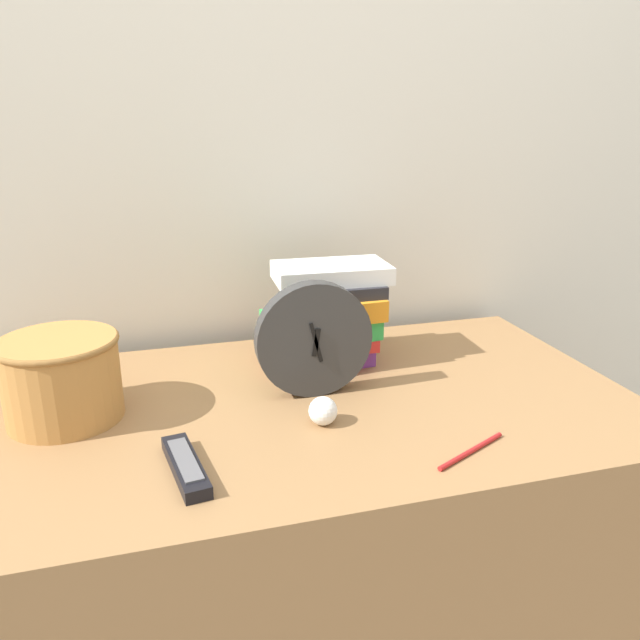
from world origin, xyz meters
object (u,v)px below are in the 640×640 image
Objects in this scene: tv_remote at (186,466)px; crumpled_paper_ball at (323,411)px; book_stack at (327,313)px; pen at (471,451)px; basket at (61,376)px; desk_clock at (314,340)px.

tv_remote is 3.48× the size of crumpled_paper_ball.
book_stack reaches higher than pen.
book_stack is at bearing 72.21° from crumpled_paper_ball.
basket is at bearing 128.66° from tv_remote.
book_stack is 5.27× the size of crumpled_paper_ball.
book_stack reaches higher than basket.
crumpled_paper_ball is (-0.02, -0.12, -0.08)m from desk_clock.
pen is (0.43, -0.07, -0.01)m from tv_remote.
book_stack is at bearing 104.52° from pen.
pen is (0.20, -0.16, -0.02)m from crumpled_paper_ball.
book_stack is 1.79× the size of pen.
crumpled_paper_ball reaches higher than pen.
tv_remote is at bearing 171.26° from pen.
crumpled_paper_ball is 0.25m from pen.
tv_remote is at bearing -159.40° from crumpled_paper_ball.
crumpled_paper_ball is at bearing -107.79° from book_stack.
basket is at bearing -166.21° from book_stack.
basket reaches higher than crumpled_paper_ball.
basket reaches higher than tv_remote.
crumpled_paper_ball is 0.34× the size of pen.
desk_clock is 0.84× the size of book_stack.
desk_clock is 0.34m from tv_remote.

